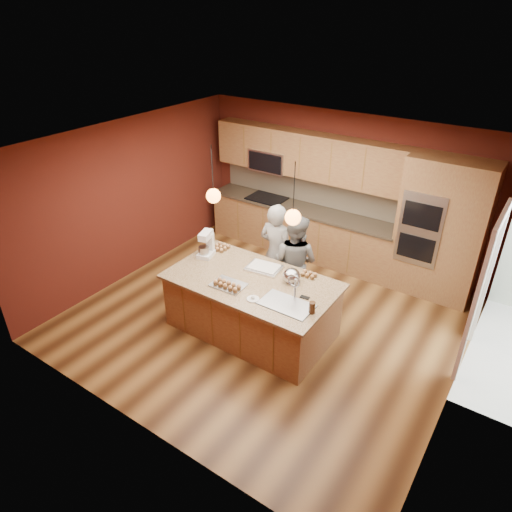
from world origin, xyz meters
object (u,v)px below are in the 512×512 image
Objects in this scene: island at (252,305)px; person_left at (276,253)px; person_right at (295,262)px; stand_mixer at (206,246)px; mixing_bowl at (292,276)px.

island is 1.44× the size of person_left.
person_left is at bearing -1.14° from person_right.
person_left is 1.06× the size of person_right.
mixing_bowl is at bearing -12.75° from stand_mixer.
person_left is (-0.18, 0.92, 0.38)m from island.
island is 9.70× the size of mixing_bowl.
person_right is 0.75m from mixing_bowl.
person_right is at bearing -177.79° from person_left.
person_left reaches higher than stand_mixer.
island reaches higher than mixing_bowl.
person_left reaches higher than mixing_bowl.
person_left is 0.34m from person_right.
stand_mixer reaches higher than mixing_bowl.
stand_mixer reaches higher than island.
island is at bearing 79.25° from person_right.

